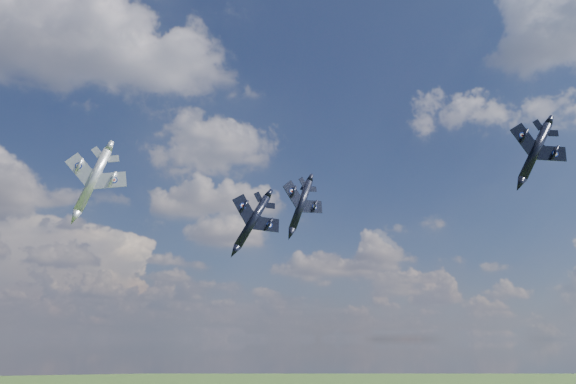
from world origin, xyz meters
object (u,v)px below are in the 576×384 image
object	(u,v)px
jet_right_navy	(535,151)
jet_left_silver	(93,180)
jet_lead_navy	(252,221)
jet_high_navy	(301,205)

from	to	relation	value
jet_right_navy	jet_left_silver	size ratio (longest dim) A/B	0.86
jet_lead_navy	jet_high_navy	size ratio (longest dim) A/B	0.95
jet_lead_navy	jet_high_navy	bearing A→B (deg)	30.19
jet_lead_navy	jet_left_silver	bearing A→B (deg)	174.84
jet_right_navy	jet_high_navy	size ratio (longest dim) A/B	0.85
jet_lead_navy	jet_left_silver	distance (m)	26.77
jet_lead_navy	jet_right_navy	xyz separation A→B (m)	(33.54, -30.37, 5.82)
jet_right_navy	jet_left_silver	xyz separation A→B (m)	(-59.82, 28.85, -0.99)
jet_lead_navy	jet_left_silver	size ratio (longest dim) A/B	0.96
jet_high_navy	jet_right_navy	bearing A→B (deg)	-80.61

